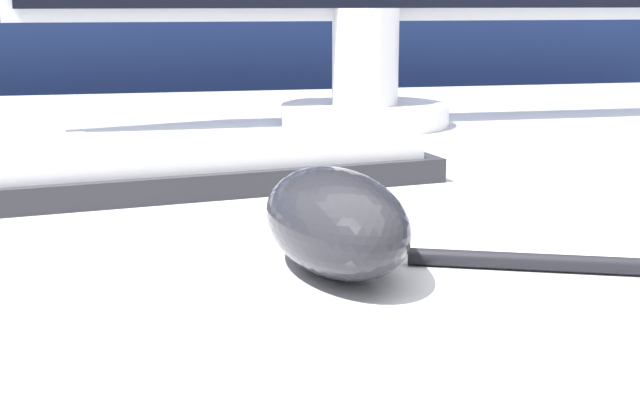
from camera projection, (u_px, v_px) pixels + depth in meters
The scene contains 4 objects.
partition_panel at pixel (243, 130), 1.34m from camera, with size 5.00×0.03×1.26m.
computer_mouse_near at pixel (335, 221), 0.40m from camera, with size 0.07×0.11×0.05m.
keyboard at pixel (105, 171), 0.57m from camera, with size 0.44×0.19×0.02m.
pen at pixel (580, 264), 0.40m from camera, with size 0.15×0.06×0.01m.
Camera 1 is at (-0.16, -0.63, 0.82)m, focal length 50.00 mm.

